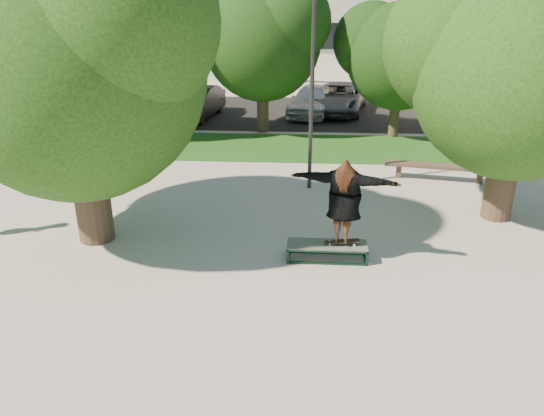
# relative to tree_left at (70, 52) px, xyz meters

# --- Properties ---
(ground) EXTENTS (120.00, 120.00, 0.00)m
(ground) POSITION_rel_tree_left_xyz_m (4.29, -1.09, -4.42)
(ground) COLOR #9F9A92
(ground) RESTS_ON ground
(grass_strip) EXTENTS (30.00, 4.00, 0.02)m
(grass_strip) POSITION_rel_tree_left_xyz_m (5.29, 8.41, -4.41)
(grass_strip) COLOR #194814
(grass_strip) RESTS_ON ground
(asphalt_strip) EXTENTS (40.00, 8.00, 0.01)m
(asphalt_strip) POSITION_rel_tree_left_xyz_m (4.29, 14.91, -4.42)
(asphalt_strip) COLOR black
(asphalt_strip) RESTS_ON ground
(tree_left) EXTENTS (6.96, 5.95, 7.12)m
(tree_left) POSITION_rel_tree_left_xyz_m (0.00, 0.00, 0.00)
(tree_left) COLOR #38281E
(tree_left) RESTS_ON ground
(tree_right) EXTENTS (6.24, 5.33, 6.51)m
(tree_right) POSITION_rel_tree_left_xyz_m (10.21, 1.99, -0.33)
(tree_right) COLOR #38281E
(tree_right) RESTS_ON ground
(bg_tree_left) EXTENTS (5.28, 4.51, 5.77)m
(bg_tree_left) POSITION_rel_tree_left_xyz_m (-2.28, 9.98, -0.69)
(bg_tree_left) COLOR #38281E
(bg_tree_left) RESTS_ON ground
(bg_tree_mid) EXTENTS (5.76, 4.92, 6.24)m
(bg_tree_mid) POSITION_rel_tree_left_xyz_m (3.22, 10.98, -0.41)
(bg_tree_mid) COLOR #38281E
(bg_tree_mid) RESTS_ON ground
(bg_tree_right) EXTENTS (5.04, 4.31, 5.43)m
(bg_tree_right) POSITION_rel_tree_left_xyz_m (8.73, 10.47, -0.93)
(bg_tree_right) COLOR #38281E
(bg_tree_right) RESTS_ON ground
(lamppost) EXTENTS (0.25, 0.15, 6.11)m
(lamppost) POSITION_rel_tree_left_xyz_m (5.29, 3.91, -1.27)
(lamppost) COLOR #2D2D30
(lamppost) RESTS_ON ground
(grind_box) EXTENTS (1.80, 0.60, 0.38)m
(grind_box) POSITION_rel_tree_left_xyz_m (5.68, -0.79, -4.23)
(grind_box) COLOR black
(grind_box) RESTS_ON ground
(skater_rig) EXTENTS (2.45, 1.18, 2.00)m
(skater_rig) POSITION_rel_tree_left_xyz_m (6.01, -0.79, -3.01)
(skater_rig) COLOR white
(skater_rig) RESTS_ON grind_box
(bench) EXTENTS (3.44, 1.05, 0.52)m
(bench) POSITION_rel_tree_left_xyz_m (9.43, 4.86, -3.98)
(bench) COLOR #493B2B
(bench) RESTS_ON ground
(car_silver_a) EXTENTS (2.25, 4.94, 1.65)m
(car_silver_a) POSITION_rel_tree_left_xyz_m (-2.20, 15.41, -3.60)
(car_silver_a) COLOR #BCBCC1
(car_silver_a) RESTS_ON asphalt_strip
(car_dark) EXTENTS (2.25, 4.67, 1.48)m
(car_dark) POSITION_rel_tree_left_xyz_m (-0.08, 13.28, -3.68)
(car_dark) COLOR black
(car_dark) RESTS_ON asphalt_strip
(car_grey) EXTENTS (3.31, 5.49, 1.42)m
(car_grey) POSITION_rel_tree_left_xyz_m (6.79, 15.12, -3.71)
(car_grey) COLOR slate
(car_grey) RESTS_ON asphalt_strip
(car_silver_b) EXTENTS (2.71, 4.85, 1.33)m
(car_silver_b) POSITION_rel_tree_left_xyz_m (5.43, 14.58, -3.76)
(car_silver_b) COLOR silver
(car_silver_b) RESTS_ON asphalt_strip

